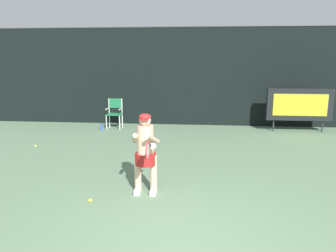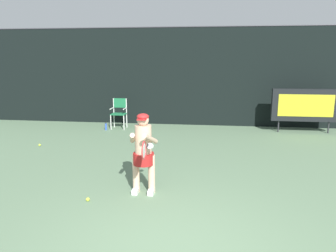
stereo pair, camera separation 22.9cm
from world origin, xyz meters
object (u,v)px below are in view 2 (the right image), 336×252
(tennis_player, at_px, (143,150))
(tennis_racket, at_px, (144,150))
(water_bottle, at_px, (106,127))
(umpire_chair, at_px, (119,111))
(tennis_ball_loose, at_px, (88,199))
(scoreboard, at_px, (305,105))
(tennis_ball_spare, at_px, (40,145))

(tennis_player, height_order, tennis_racket, tennis_player)
(water_bottle, bearing_deg, umpire_chair, 44.98)
(tennis_ball_loose, bearing_deg, umpire_chair, 100.53)
(scoreboard, distance_m, tennis_ball_spare, 8.63)
(umpire_chair, xyz_separation_m, tennis_ball_loose, (1.13, -6.07, -0.58))
(water_bottle, distance_m, tennis_ball_spare, 2.63)
(umpire_chair, relative_size, tennis_racket, 1.79)
(water_bottle, height_order, tennis_ball_loose, water_bottle)
(tennis_player, height_order, tennis_ball_spare, tennis_player)
(scoreboard, height_order, tennis_ball_spare, scoreboard)
(umpire_chair, relative_size, tennis_player, 0.71)
(umpire_chair, bearing_deg, tennis_ball_loose, -79.47)
(tennis_player, bearing_deg, umpire_chair, 110.24)
(water_bottle, bearing_deg, tennis_player, -64.75)
(umpire_chair, relative_size, tennis_ball_spare, 15.88)
(tennis_ball_loose, bearing_deg, tennis_player, 29.26)
(umpire_chair, distance_m, tennis_player, 5.93)
(water_bottle, height_order, tennis_player, tennis_player)
(scoreboard, relative_size, umpire_chair, 2.04)
(umpire_chair, xyz_separation_m, water_bottle, (-0.39, -0.39, -0.50))
(scoreboard, height_order, tennis_racket, scoreboard)
(water_bottle, relative_size, tennis_player, 0.17)
(scoreboard, relative_size, water_bottle, 8.30)
(tennis_player, distance_m, tennis_ball_spare, 4.73)
(scoreboard, bearing_deg, tennis_ball_loose, -130.81)
(tennis_player, bearing_deg, scoreboard, 52.06)
(tennis_player, bearing_deg, tennis_racket, -76.80)
(tennis_ball_loose, bearing_deg, tennis_ball_spare, 129.39)
(tennis_ball_loose, bearing_deg, water_bottle, 104.95)
(water_bottle, distance_m, tennis_racket, 6.41)
(scoreboard, bearing_deg, umpire_chair, -179.00)
(water_bottle, bearing_deg, scoreboard, 4.18)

